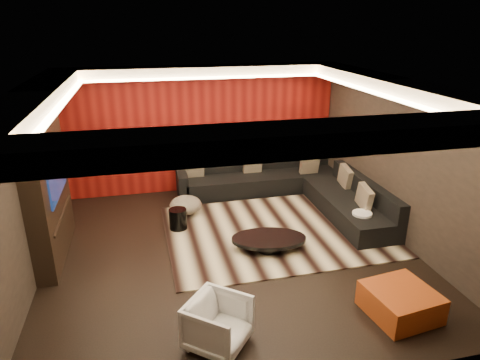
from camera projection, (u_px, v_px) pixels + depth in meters
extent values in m
cube|color=black|center=(231.00, 252.00, 7.27)|extent=(6.00, 6.00, 0.02)
cube|color=silver|center=(229.00, 84.00, 6.27)|extent=(6.00, 6.00, 0.02)
cube|color=black|center=(202.00, 129.00, 9.52)|extent=(6.00, 0.02, 2.80)
cube|color=black|center=(25.00, 190.00, 6.14)|extent=(0.02, 6.00, 2.80)
cube|color=black|center=(400.00, 161.00, 7.41)|extent=(0.02, 6.00, 2.80)
cube|color=#6B0C0A|center=(203.00, 130.00, 9.48)|extent=(5.98, 0.05, 2.78)
cube|color=silver|center=(203.00, 71.00, 8.78)|extent=(6.00, 0.60, 0.22)
cube|color=silver|center=(291.00, 139.00, 3.86)|extent=(6.00, 0.60, 0.22)
cube|color=silver|center=(33.00, 99.00, 5.74)|extent=(0.60, 4.80, 0.22)
cube|color=silver|center=(393.00, 86.00, 6.89)|extent=(0.60, 4.80, 0.22)
cube|color=#FFD899|center=(205.00, 78.00, 8.50)|extent=(4.80, 0.08, 0.04)
cube|color=#FFD899|center=(279.00, 139.00, 4.20)|extent=(4.80, 0.08, 0.04)
cube|color=#FFD899|center=(61.00, 105.00, 5.85)|extent=(0.08, 4.80, 0.04)
cube|color=#FFD899|center=(373.00, 92.00, 6.85)|extent=(0.08, 4.80, 0.04)
cube|color=black|center=(48.00, 193.00, 6.82)|extent=(0.30, 2.00, 2.20)
cube|color=black|center=(55.00, 172.00, 6.73)|extent=(0.04, 1.30, 0.80)
cube|color=black|center=(62.00, 215.00, 7.00)|extent=(0.04, 1.60, 0.04)
cube|color=beige|center=(275.00, 231.00, 7.95)|extent=(4.04, 3.05, 0.02)
cylinder|color=black|center=(269.00, 243.00, 7.29)|extent=(1.47, 1.47, 0.21)
cylinder|color=black|center=(178.00, 219.00, 7.95)|extent=(0.41, 0.41, 0.39)
ellipsoid|color=beige|center=(186.00, 205.00, 8.59)|extent=(0.85, 0.85, 0.35)
cylinder|color=white|center=(361.00, 224.00, 7.76)|extent=(0.43, 0.43, 0.44)
cube|color=#8D4212|center=(400.00, 302.00, 5.67)|extent=(0.93, 0.93, 0.37)
imported|color=silver|center=(218.00, 324.00, 5.08)|extent=(0.95, 0.95, 0.62)
cube|color=black|center=(261.00, 182.00, 9.79)|extent=(3.50, 0.90, 0.40)
cube|color=black|center=(257.00, 162.00, 9.97)|extent=(3.50, 0.20, 0.35)
cube|color=black|center=(348.00, 207.00, 8.47)|extent=(0.90, 2.60, 0.40)
cube|color=black|center=(366.00, 188.00, 8.41)|extent=(0.20, 2.60, 0.35)
cube|color=black|center=(182.00, 184.00, 9.37)|extent=(0.20, 0.90, 0.60)
cube|color=beige|center=(365.00, 197.00, 7.88)|extent=(0.12, 0.50, 0.50)
cube|color=beige|center=(345.00, 177.00, 8.91)|extent=(0.12, 0.50, 0.50)
cube|color=beige|center=(253.00, 164.00, 9.71)|extent=(0.42, 0.20, 0.44)
cube|color=beige|center=(309.00, 164.00, 9.65)|extent=(0.42, 0.20, 0.44)
cube|color=beige|center=(194.00, 168.00, 9.43)|extent=(0.42, 0.20, 0.44)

